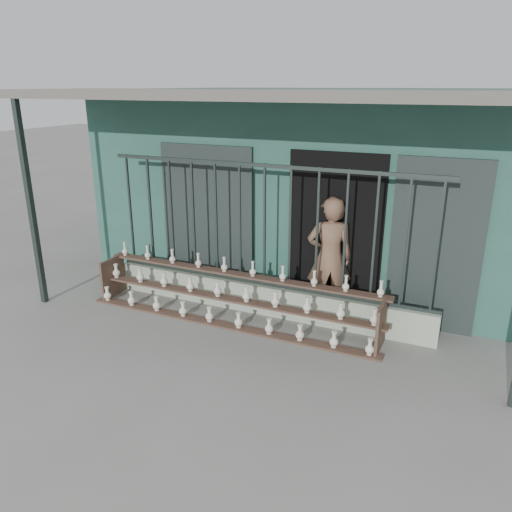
% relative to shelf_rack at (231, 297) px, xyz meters
% --- Properties ---
extents(ground, '(60.00, 60.00, 0.00)m').
position_rel_shelf_rack_xyz_m(ground, '(0.34, -0.89, -0.36)').
color(ground, slate).
extents(workshop_building, '(7.40, 6.60, 3.21)m').
position_rel_shelf_rack_xyz_m(workshop_building, '(0.35, 3.34, 1.26)').
color(workshop_building, '#275246').
rests_on(workshop_building, ground).
extents(parapet_wall, '(5.00, 0.20, 0.45)m').
position_rel_shelf_rack_xyz_m(parapet_wall, '(0.34, 0.41, -0.13)').
color(parapet_wall, '#A2B197').
rests_on(parapet_wall, ground).
extents(security_fence, '(5.00, 0.04, 1.80)m').
position_rel_shelf_rack_xyz_m(security_fence, '(0.34, 0.41, 0.99)').
color(security_fence, '#283330').
rests_on(security_fence, parapet_wall).
extents(shelf_rack, '(4.50, 0.68, 0.85)m').
position_rel_shelf_rack_xyz_m(shelf_rack, '(0.00, 0.00, 0.00)').
color(shelf_rack, brown).
rests_on(shelf_rack, ground).
extents(elderly_woman, '(0.77, 0.64, 1.80)m').
position_rel_shelf_rack_xyz_m(elderly_woman, '(1.24, 0.73, 0.55)').
color(elderly_woman, brown).
rests_on(elderly_woman, ground).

